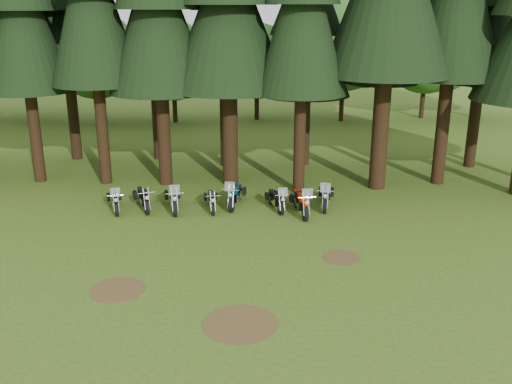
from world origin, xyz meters
TOP-DOWN VIEW (x-y plane):
  - ground at (0.00, 0.00)m, footprint 120.00×120.00m
  - pine_back_4 at (4.04, 13.25)m, footprint 4.94×4.94m
  - decid_1 at (-15.99, 25.76)m, footprint 7.91×7.69m
  - decid_2 at (-10.43, 24.78)m, footprint 6.72×6.53m
  - decid_3 at (-4.71, 25.13)m, footprint 6.12×5.95m
  - decid_4 at (1.58, 26.32)m, footprint 5.93×5.76m
  - decid_5 at (8.29, 25.71)m, footprint 8.45×8.21m
  - decid_6 at (14.85, 27.01)m, footprint 7.06×6.86m
  - decid_7 at (19.46, 26.83)m, footprint 8.44×8.20m
  - dirt_patch_0 at (-3.00, -2.00)m, footprint 1.80×1.80m
  - dirt_patch_1 at (4.50, 0.50)m, footprint 1.40×1.40m
  - dirt_patch_2 at (1.00, -4.00)m, footprint 2.20×2.20m
  - motorcycle_0 at (-4.82, 5.37)m, footprint 0.90×2.13m
  - motorcycle_1 at (-3.62, 5.60)m, footprint 0.94×2.15m
  - motorcycle_2 at (-2.26, 5.45)m, footprint 0.79×2.39m
  - motorcycle_3 at (-0.58, 5.51)m, footprint 0.43×1.98m
  - motorcycle_4 at (0.45, 6.00)m, footprint 0.68×2.35m
  - motorcycle_5 at (2.28, 5.56)m, footprint 0.81×2.08m
  - motorcycle_6 at (3.34, 4.97)m, footprint 0.65×2.44m
  - motorcycle_7 at (4.51, 5.88)m, footprint 0.63×2.35m

SIDE VIEW (x-z plane):
  - ground at x=0.00m, z-range 0.00..0.00m
  - dirt_patch_0 at x=-3.00m, z-range 0.00..0.01m
  - dirt_patch_1 at x=4.50m, z-range 0.00..0.01m
  - dirt_patch_2 at x=1.00m, z-range 0.00..0.01m
  - motorcycle_3 at x=-0.58m, z-range 0.01..0.82m
  - motorcycle_5 at x=2.28m, z-range -0.22..1.10m
  - motorcycle_0 at x=-4.82m, z-range -0.23..1.14m
  - motorcycle_1 at x=-3.62m, z-range 0.01..0.92m
  - motorcycle_7 at x=4.51m, z-range -0.24..1.23m
  - motorcycle_4 at x=0.45m, z-range -0.24..1.23m
  - motorcycle_2 at x=-2.26m, z-range -0.25..1.25m
  - motorcycle_6 at x=3.34m, z-range -0.25..1.27m
  - decid_4 at x=1.58m, z-range 0.67..8.07m
  - decid_3 at x=-4.71m, z-range 0.69..8.34m
  - decid_2 at x=-10.43m, z-range 0.76..9.15m
  - decid_6 at x=14.85m, z-range 0.79..9.61m
  - decid_1 at x=-15.99m, z-range 0.89..10.77m
  - decid_7 at x=19.46m, z-range 0.95..11.50m
  - decid_5 at x=8.29m, z-range 0.95..11.51m
  - pine_back_4 at x=4.04m, z-range 1.36..15.14m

